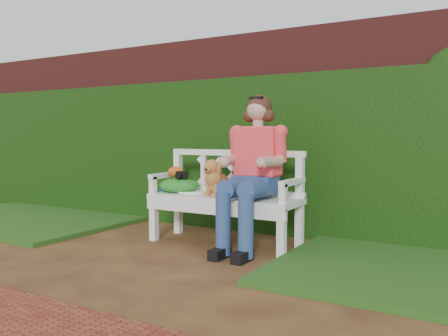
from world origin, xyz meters
The scene contains 11 objects.
ground centered at (0.00, 0.00, 0.00)m, with size 60.00×60.00×0.00m, color #3C2012.
brick_wall centered at (0.00, 1.90, 1.10)m, with size 10.00×0.30×2.20m, color maroon.
ivy_hedge centered at (0.00, 1.68, 0.85)m, with size 10.00×0.18×1.70m, color #23520F.
grass_left centered at (-2.40, 0.90, 0.03)m, with size 2.60×2.00×0.05m, color #254C16.
garden_bench centered at (0.37, 0.97, 0.24)m, with size 1.58×0.60×0.48m, color white, non-canonical shape.
seated_woman centered at (0.72, 0.95, 0.72)m, with size 0.61×0.81×1.44m, color #F75A75, non-canonical shape.
dog centered at (0.30, 0.94, 0.66)m, with size 0.24×0.33×0.36m, color brown, non-canonical shape.
tennis_racket centered at (-0.03, 0.95, 0.49)m, with size 0.61×0.25×0.03m, color silver, non-canonical shape.
green_bag centered at (-0.17, 0.95, 0.55)m, with size 0.44×0.34×0.15m, color #208A2D, non-canonical shape.
camera_item centered at (-0.12, 0.94, 0.67)m, with size 0.11×0.08×0.07m, color black.
baseball_glove centered at (-0.21, 0.97, 0.69)m, with size 0.18×0.14×0.12m, color #C14E13.
Camera 1 is at (2.68, -2.99, 1.07)m, focal length 38.00 mm.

